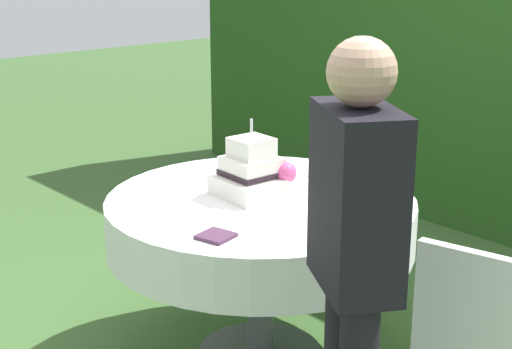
# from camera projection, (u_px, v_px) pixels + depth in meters

# --- Properties ---
(cake_table) EXTENTS (1.36, 1.36, 0.78)m
(cake_table) POSITION_uv_depth(u_px,v_px,m) (260.00, 223.00, 3.34)
(cake_table) COLOR #4C4C51
(cake_table) RESTS_ON ground_plane
(wedding_cake) EXTENTS (0.31, 0.30, 0.34)m
(wedding_cake) POSITION_uv_depth(u_px,v_px,m) (253.00, 173.00, 3.31)
(wedding_cake) COLOR white
(wedding_cake) RESTS_ON cake_table
(serving_plate_near) EXTENTS (0.13, 0.13, 0.01)m
(serving_plate_near) POSITION_uv_depth(u_px,v_px,m) (370.00, 218.00, 3.05)
(serving_plate_near) COLOR white
(serving_plate_near) RESTS_ON cake_table
(serving_plate_far) EXTENTS (0.12, 0.12, 0.01)m
(serving_plate_far) POSITION_uv_depth(u_px,v_px,m) (317.00, 174.00, 3.63)
(serving_plate_far) COLOR white
(serving_plate_far) RESTS_ON cake_table
(napkin_stack) EXTENTS (0.15, 0.15, 0.01)m
(napkin_stack) POSITION_uv_depth(u_px,v_px,m) (216.00, 236.00, 2.85)
(napkin_stack) COLOR #4C2D47
(napkin_stack) RESTS_ON cake_table
(garden_chair) EXTENTS (0.48, 0.48, 0.89)m
(garden_chair) POSITION_uv_depth(u_px,v_px,m) (479.00, 337.00, 2.61)
(garden_chair) COLOR white
(garden_chair) RESTS_ON ground_plane
(standing_person) EXTENTS (0.41, 0.36, 1.60)m
(standing_person) POSITION_uv_depth(u_px,v_px,m) (354.00, 262.00, 2.26)
(standing_person) COLOR black
(standing_person) RESTS_ON ground_plane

